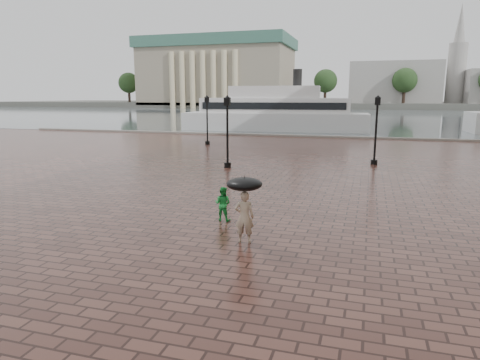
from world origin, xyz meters
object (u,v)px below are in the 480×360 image
Objects in this scene: street_lamps at (263,126)px; ferry_near at (275,112)px; adult_pedestrian at (244,217)px; child_pedestrian at (223,204)px.

street_lamps is 0.64× the size of ferry_near.
adult_pedestrian is 1.31× the size of child_pedestrian.
adult_pedestrian reaches higher than child_pedestrian.
adult_pedestrian is 2.55m from child_pedestrian.
child_pedestrian is 41.84m from ferry_near.
street_lamps is at bearing -77.21° from child_pedestrian.
street_lamps reaches higher than adult_pedestrian.
ferry_near is (-8.44, 43.31, 1.53)m from adult_pedestrian.
street_lamps is 24.94m from ferry_near.
street_lamps is at bearing -84.15° from ferry_near.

